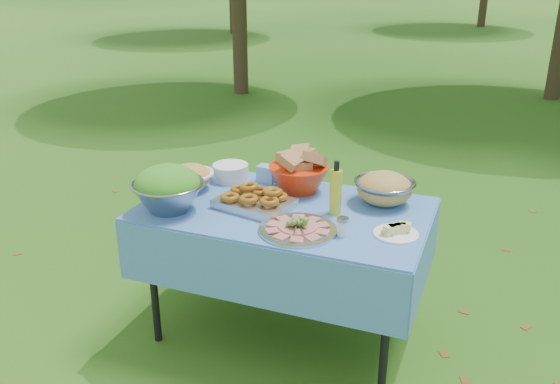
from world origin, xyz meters
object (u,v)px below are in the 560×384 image
Objects in this scene: salad_bowl at (168,188)px; charcuterie_platter at (298,223)px; plate_stack at (231,172)px; bread_bowl at (299,172)px; pasta_bowl_steel at (384,188)px; picnic_table at (284,272)px; oil_bottle at (336,188)px.

salad_bowl reaches higher than charcuterie_platter.
plate_stack is 0.62× the size of bread_bowl.
pasta_bowl_steel is (1.00, 0.49, -0.03)m from salad_bowl.
picnic_table is 0.67m from plate_stack.
salad_bowl is 1.11m from pasta_bowl_steel.
bread_bowl is at bearing 179.74° from pasta_bowl_steel.
salad_bowl is 0.53m from plate_stack.
salad_bowl reaches higher than plate_stack.
oil_bottle is at bearing 6.08° from picnic_table.
pasta_bowl_steel reaches higher than picnic_table.
bread_bowl is at bearing 92.83° from picnic_table.
bread_bowl is 0.89× the size of charcuterie_platter.
picnic_table is 7.12× the size of plate_stack.
pasta_bowl_steel is at bearing 28.66° from picnic_table.
charcuterie_platter reaches higher than picnic_table.
plate_stack is at bearing 177.53° from bread_bowl.
plate_stack is 0.43m from bread_bowl.
oil_bottle is (0.26, 0.03, 0.52)m from picnic_table.
salad_bowl is at bearing -179.56° from charcuterie_platter.
bread_bowl is (0.42, -0.02, 0.06)m from plate_stack.
bread_bowl is 0.47m from pasta_bowl_steel.
picnic_table is at bearing 123.73° from charcuterie_platter.
salad_bowl reaches higher than pasta_bowl_steel.
oil_bottle is at bearing -39.51° from bread_bowl.
picnic_table is 0.51m from charcuterie_platter.
salad_bowl is 0.84m from oil_bottle.
salad_bowl is 0.72m from bread_bowl.
oil_bottle is at bearing -131.63° from pasta_bowl_steel.
plate_stack reaches higher than picnic_table.
oil_bottle reaches higher than salad_bowl.
plate_stack is at bearing 160.71° from oil_bottle.
charcuterie_platter is at bearing -122.14° from pasta_bowl_steel.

